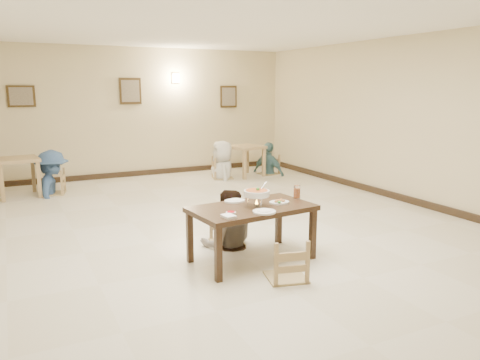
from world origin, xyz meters
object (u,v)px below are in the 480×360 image
bg_table_left (17,165)px  drink_glass (297,192)px  main_table (252,213)px  bg_chair_rl (222,158)px  bg_chair_lr (52,171)px  bg_chair_rr (269,156)px  bg_diner_b (50,150)px  main_diner (228,190)px  bg_table_right (246,152)px  chair_near (287,239)px  curry_warmer (257,193)px  chair_far (227,211)px  bg_diner_c (222,141)px  bg_diner_d (269,142)px

bg_table_left → drink_glass: bearing=-57.1°
main_table → bg_chair_rl: (1.85, 4.96, -0.13)m
bg_table_left → bg_chair_lr: bearing=-4.4°
bg_chair_rl → bg_chair_rr: 1.23m
bg_table_left → bg_diner_b: 0.66m
main_table → main_diner: main_diner is taller
bg_table_right → chair_near: bearing=-112.9°
main_table → bg_chair_rl: bearing=63.8°
main_table → curry_warmer: curry_warmer is taller
chair_far → main_table: bearing=-80.6°
bg_diner_b → bg_diner_c: bg_diner_b is taller
bg_table_left → bg_chair_rr: bearing=-0.5°
chair_far → bg_diner_d: (3.09, 4.24, 0.33)m
bg_chair_lr → bg_chair_rr: bg_chair_lr is taller
drink_glass → chair_near: bearing=-129.1°
curry_warmer → bg_table_left: (-2.49, 5.05, -0.22)m
main_table → bg_chair_rr: size_ratio=1.71×
main_table → bg_diner_c: bg_diner_c is taller
main_table → bg_chair_rl: 5.30m
bg_diner_c → main_diner: bearing=-9.9°
chair_near → main_diner: size_ratio=0.59×
main_table → bg_table_right: bearing=57.9°
main_table → main_diner: (-0.03, 0.62, 0.16)m
bg_table_right → bg_diner_b: bg_diner_b is taller
main_table → bg_diner_c: 5.30m
bg_chair_rl → bg_chair_lr: bearing=103.9°
main_table → bg_diner_b: bearing=104.6°
main_diner → bg_table_right: bearing=-102.8°
chair_far → chair_near: bearing=-77.4°
bg_chair_rr → drink_glass: bearing=-40.6°
main_diner → bg_chair_lr: 4.71m
chair_near → curry_warmer: curry_warmer is taller
drink_glass → bg_chair_lr: (-2.56, 4.85, -0.30)m
bg_table_left → bg_chair_rl: 4.30m
chair_far → bg_chair_lr: bg_chair_lr is taller
main_diner → drink_glass: main_diner is taller
main_diner → bg_diner_c: bearing=-96.4°
drink_glass → bg_chair_rr: bg_chair_rr is taller
bg_table_right → bg_diner_b: 4.32m
bg_chair_rr → bg_diner_d: 0.33m
main_table → bg_table_left: bg_table_left is taller
bg_table_left → bg_table_right: bearing=-0.4°
bg_diner_b → bg_diner_c: 3.69m
main_diner → chair_far: bearing=-90.8°
bg_table_left → bg_chair_rr: (5.53, -0.05, -0.18)m
main_diner → bg_table_right: 5.02m
bg_table_left → bg_chair_lr: (0.60, -0.05, -0.16)m
main_table → bg_diner_c: bearing=63.8°
chair_near → bg_table_right: 6.13m
bg_diner_b → bg_chair_rl: bearing=-78.4°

